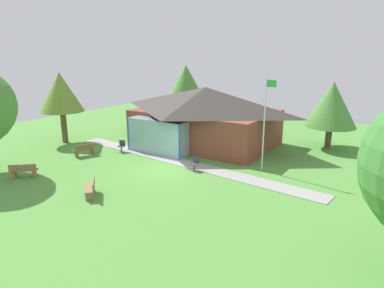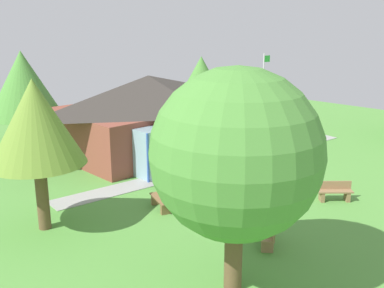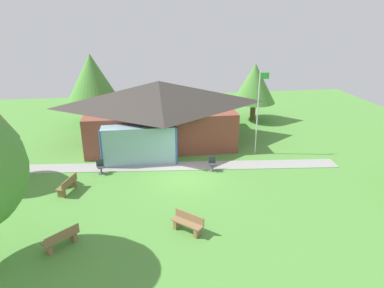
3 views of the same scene
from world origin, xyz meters
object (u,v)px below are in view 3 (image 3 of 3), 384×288
patio_chair_west (101,167)px  tree_behind_pavilion_left (92,78)px  bench_front_left (61,239)px  tree_behind_pavilion_right (254,83)px  flagpole (258,109)px  bench_mid_left (67,185)px  bench_front_center (188,223)px  pavilion (159,111)px  patio_chair_lawn_spare (212,164)px

patio_chair_west → tree_behind_pavilion_left: (-1.43, 10.50, 3.51)m
bench_front_left → tree_behind_pavilion_right: (13.23, 16.37, 2.90)m
tree_behind_pavilion_left → patio_chair_west: bearing=-82.2°
tree_behind_pavilion_right → patio_chair_west: bearing=-142.7°
flagpole → bench_mid_left: (-11.68, -3.83, -2.71)m
bench_front_center → bench_mid_left: same height
bench_front_left → patio_chair_west: (0.90, 6.98, 0.01)m
bench_front_center → bench_mid_left: size_ratio=0.89×
pavilion → tree_behind_pavilion_right: (8.53, 4.15, 0.99)m
flagpole → patio_chair_west: size_ratio=6.56×
patio_chair_lawn_spare → tree_behind_pavilion_left: 14.15m
patio_chair_lawn_spare → patio_chair_west: bearing=-6.5°
patio_chair_west → patio_chair_lawn_spare: bearing=155.1°
bench_front_center → patio_chair_lawn_spare: size_ratio=1.62×
flagpole → bench_front_left: flagpole is taller
pavilion → tree_behind_pavilion_right: bearing=26.0°
pavilion → flagpole: 7.29m
pavilion → bench_front_left: (-4.70, -12.22, -1.92)m
patio_chair_west → patio_chair_lawn_spare: 6.72m
bench_front_center → bench_front_left: 5.28m
patio_chair_west → tree_behind_pavilion_left: 11.16m
pavilion → bench_mid_left: 9.28m
bench_front_center → bench_front_left: (-5.26, -0.38, 0.00)m
patio_chair_lawn_spare → bench_front_left: bearing=38.4°
tree_behind_pavilion_right → patio_chair_lawn_spare: bearing=-119.6°
tree_behind_pavilion_left → tree_behind_pavilion_right: 13.83m
flagpole → tree_behind_pavilion_left: (-11.58, 8.78, 0.82)m
flagpole → tree_behind_pavilion_right: (2.19, 7.67, 0.19)m
bench_front_left → tree_behind_pavilion_left: bearing=50.9°
patio_chair_lawn_spare → tree_behind_pavilion_right: 11.78m
tree_behind_pavilion_left → tree_behind_pavilion_right: (13.77, -1.11, -0.62)m
flagpole → tree_behind_pavilion_right: bearing=74.1°
bench_mid_left → patio_chair_lawn_spare: size_ratio=1.82×
flagpole → bench_front_center: size_ratio=4.05×
pavilion → patio_chair_west: size_ratio=13.07×
bench_mid_left → tree_behind_pavilion_left: (0.10, 12.61, 3.53)m
flagpole → patio_chair_lawn_spare: bearing=-146.8°
bench_front_center → patio_chair_lawn_spare: patio_chair_lawn_spare is taller
flagpole → bench_front_center: flagpole is taller
pavilion → patio_chair_west: 6.75m
flagpole → bench_mid_left: size_ratio=3.62×
bench_front_left → patio_chair_west: size_ratio=1.65×
bench_mid_left → tree_behind_pavilion_left: 13.09m
tree_behind_pavilion_left → bench_front_center: bearing=-71.3°
bench_front_left → bench_front_center: bearing=-36.7°
bench_front_center → pavilion: bearing=-44.2°
patio_chair_lawn_spare → flagpole: bearing=-148.7°
flagpole → bench_front_center: bearing=-124.8°
pavilion → bench_mid_left: (-5.34, -7.34, -1.92)m
flagpole → bench_mid_left: 12.59m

